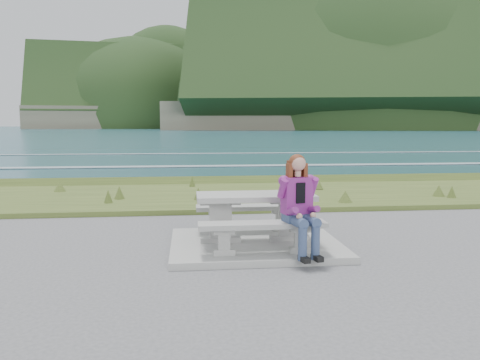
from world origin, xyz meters
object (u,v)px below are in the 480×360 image
object	(u,v)px
picnic_table	(255,204)
bench_landward	(262,229)
bench_seaward	(249,211)
seated_woman	(301,219)

from	to	relation	value
picnic_table	bench_landward	distance (m)	0.74
bench_seaward	seated_woman	xyz separation A→B (m)	(0.52, -1.53, 0.17)
picnic_table	seated_woman	size ratio (longest dim) A/B	1.28
bench_seaward	bench_landward	bearing A→B (deg)	-90.00
picnic_table	bench_landward	world-z (taller)	picnic_table
picnic_table	bench_seaward	bearing A→B (deg)	90.00
picnic_table	bench_seaward	size ratio (longest dim) A/B	1.00
bench_seaward	seated_woman	distance (m)	1.63
bench_seaward	picnic_table	bearing A→B (deg)	-90.00
bench_seaward	seated_woman	world-z (taller)	seated_woman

